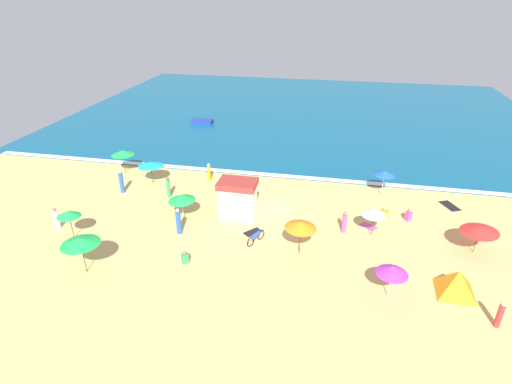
% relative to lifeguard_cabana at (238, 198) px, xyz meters
% --- Properties ---
extents(ground_plane, '(60.00, 60.00, 0.00)m').
position_rel_lifeguard_cabana_xyz_m(ground_plane, '(1.95, 1.17, -1.42)').
color(ground_plane, '#E5B26B').
extents(ocean_water, '(60.00, 44.00, 0.10)m').
position_rel_lifeguard_cabana_xyz_m(ocean_water, '(1.95, 29.17, -1.37)').
color(ocean_water, '#0F567A').
rests_on(ocean_water, ground_plane).
extents(wave_breaker_foam, '(57.00, 0.70, 0.01)m').
position_rel_lifeguard_cabana_xyz_m(wave_breaker_foam, '(1.95, 7.47, -1.32)').
color(wave_breaker_foam, white).
rests_on(wave_breaker_foam, ocean_water).
extents(lifeguard_cabana, '(2.75, 2.00, 2.78)m').
position_rel_lifeguard_cabana_xyz_m(lifeguard_cabana, '(0.00, 0.00, 0.00)').
color(lifeguard_cabana, white).
rests_on(lifeguard_cabana, ground_plane).
extents(beach_umbrella_0, '(2.36, 2.33, 2.01)m').
position_rel_lifeguard_cabana_xyz_m(beach_umbrella_0, '(15.91, -1.59, 0.29)').
color(beach_umbrella_0, '#4C3823').
rests_on(beach_umbrella_0, ground_plane).
extents(beach_umbrella_1, '(2.72, 2.71, 2.35)m').
position_rel_lifeguard_cabana_xyz_m(beach_umbrella_1, '(5.00, -3.94, 0.66)').
color(beach_umbrella_1, '#4C3823').
rests_on(beach_umbrella_1, ground_plane).
extents(beach_umbrella_2, '(2.90, 2.91, 1.98)m').
position_rel_lifeguard_cabana_xyz_m(beach_umbrella_2, '(-8.60, 3.93, 0.33)').
color(beach_umbrella_2, '#4C3823').
rests_on(beach_umbrella_2, ground_plane).
extents(beach_umbrella_3, '(2.86, 2.86, 2.21)m').
position_rel_lifeguard_cabana_xyz_m(beach_umbrella_3, '(-11.95, 5.42, 0.56)').
color(beach_umbrella_3, '#4C3823').
rests_on(beach_umbrella_3, ground_plane).
extents(beach_umbrella_4, '(2.24, 2.24, 2.04)m').
position_rel_lifeguard_cabana_xyz_m(beach_umbrella_4, '(9.59, -0.82, 0.38)').
color(beach_umbrella_4, '#4C3823').
rests_on(beach_umbrella_4, ground_plane).
extents(beach_umbrella_5, '(3.15, 3.16, 2.37)m').
position_rel_lifeguard_cabana_xyz_m(beach_umbrella_5, '(-7.22, -8.40, 0.73)').
color(beach_umbrella_5, '#4C3823').
rests_on(beach_umbrella_5, ground_plane).
extents(beach_umbrella_6, '(2.25, 2.23, 1.99)m').
position_rel_lifeguard_cabana_xyz_m(beach_umbrella_6, '(-3.85, -1.23, 0.27)').
color(beach_umbrella_6, silver).
rests_on(beach_umbrella_6, ground_plane).
extents(beach_umbrella_7, '(2.16, 2.16, 2.19)m').
position_rel_lifeguard_cabana_xyz_m(beach_umbrella_7, '(-10.11, -5.29, 0.50)').
color(beach_umbrella_7, '#4C3823').
rests_on(beach_umbrella_7, ground_plane).
extents(beach_umbrella_8, '(2.41, 2.41, 2.02)m').
position_rel_lifeguard_cabana_xyz_m(beach_umbrella_8, '(10.20, -7.02, 0.35)').
color(beach_umbrella_8, silver).
rests_on(beach_umbrella_8, ground_plane).
extents(beach_umbrella_9, '(1.91, 1.91, 2.16)m').
position_rel_lifeguard_cabana_xyz_m(beach_umbrella_9, '(10.70, 5.58, 0.53)').
color(beach_umbrella_9, silver).
rests_on(beach_umbrella_9, ground_plane).
extents(beach_tent, '(2.88, 2.88, 1.44)m').
position_rel_lifeguard_cabana_xyz_m(beach_tent, '(13.86, -5.94, -0.70)').
color(beach_tent, orange).
rests_on(beach_tent, ground_plane).
extents(parked_bicycle, '(0.88, 1.65, 0.76)m').
position_rel_lifeguard_cabana_xyz_m(parked_bicycle, '(2.04, -3.31, -1.04)').
color(parked_bicycle, black).
rests_on(parked_bicycle, ground_plane).
extents(beachgoer_0, '(0.31, 0.31, 1.76)m').
position_rel_lifeguard_cabana_xyz_m(beachgoer_0, '(-6.15, 1.68, -0.58)').
color(beachgoer_0, green).
rests_on(beachgoer_0, ground_plane).
extents(beachgoer_1, '(0.52, 0.52, 0.84)m').
position_rel_lifeguard_cabana_xyz_m(beachgoer_1, '(-1.77, -6.38, -1.06)').
color(beachgoer_1, green).
rests_on(beachgoer_1, ground_plane).
extents(beachgoer_2, '(0.34, 0.34, 1.95)m').
position_rel_lifeguard_cabana_xyz_m(beachgoer_2, '(-10.26, 1.74, -0.48)').
color(beachgoer_2, blue).
rests_on(beachgoer_2, ground_plane).
extents(beachgoer_3, '(0.42, 0.42, 1.59)m').
position_rel_lifeguard_cabana_xyz_m(beachgoer_3, '(7.72, -0.81, -0.66)').
color(beachgoer_3, '#D84CA5').
rests_on(beachgoer_3, ground_plane).
extents(beachgoer_4, '(0.52, 0.52, 0.93)m').
position_rel_lifeguard_cabana_xyz_m(beachgoer_4, '(12.30, 1.75, -1.01)').
color(beachgoer_4, '#D84CA5').
rests_on(beachgoer_4, ground_plane).
extents(beachgoer_5, '(0.48, 0.48, 1.93)m').
position_rel_lifeguard_cabana_xyz_m(beachgoer_5, '(-3.35, -3.26, -0.50)').
color(beachgoer_5, blue).
rests_on(beachgoer_5, ground_plane).
extents(beachgoer_6, '(0.36, 0.36, 1.58)m').
position_rel_lifeguard_cabana_xyz_m(beachgoer_6, '(-3.96, 5.46, -0.64)').
color(beachgoer_6, orange).
rests_on(beachgoer_6, ground_plane).
extents(beachgoer_7, '(0.33, 0.33, 1.56)m').
position_rel_lifeguard_cabana_xyz_m(beachgoer_7, '(15.33, -8.22, -0.67)').
color(beachgoer_7, red).
rests_on(beachgoer_7, ground_plane).
extents(beachgoer_8, '(0.61, 0.61, 0.96)m').
position_rel_lifeguard_cabana_xyz_m(beachgoer_8, '(10.58, 1.64, -1.01)').
color(beachgoer_8, orange).
rests_on(beachgoer_8, ground_plane).
extents(beachgoer_9, '(0.44, 0.44, 1.61)m').
position_rel_lifeguard_cabana_xyz_m(beachgoer_9, '(-11.99, -4.33, -0.67)').
color(beachgoer_9, white).
rests_on(beachgoer_9, ground_plane).
extents(beach_towel_0, '(1.34, 1.41, 0.01)m').
position_rel_lifeguard_cabana_xyz_m(beach_towel_0, '(1.57, -2.13, -1.42)').
color(beach_towel_0, black).
rests_on(beach_towel_0, ground_plane).
extents(beach_towel_1, '(1.36, 1.24, 0.01)m').
position_rel_lifeguard_cabana_xyz_m(beach_towel_1, '(9.46, 0.28, -1.42)').
color(beach_towel_1, '#D84CA5').
rests_on(beach_towel_1, ground_plane).
extents(beach_towel_2, '(1.52, 1.92, 0.01)m').
position_rel_lifeguard_cabana_xyz_m(beach_towel_2, '(15.79, 4.68, -1.42)').
color(beach_towel_2, black).
rests_on(beach_towel_2, ground_plane).
extents(small_boat_0, '(2.61, 1.32, 0.51)m').
position_rel_lifeguard_cabana_xyz_m(small_boat_0, '(-9.81, 21.07, -1.07)').
color(small_boat_0, navy).
rests_on(small_boat_0, ocean_water).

